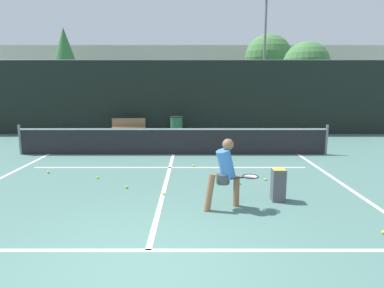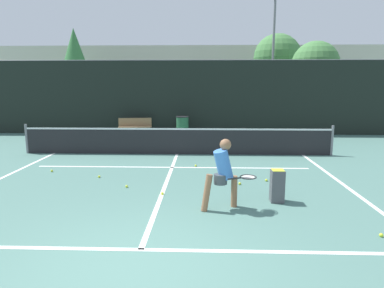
{
  "view_description": "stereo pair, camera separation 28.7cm",
  "coord_description": "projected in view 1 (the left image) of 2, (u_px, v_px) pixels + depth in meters",
  "views": [
    {
      "loc": [
        0.67,
        -4.38,
        2.54
      ],
      "look_at": [
        0.65,
        4.51,
        0.95
      ],
      "focal_mm": 32.0,
      "sensor_mm": 36.0,
      "label": 1
    },
    {
      "loc": [
        0.96,
        -4.37,
        2.54
      ],
      "look_at": [
        0.65,
        4.51,
        0.95
      ],
      "focal_mm": 32.0,
      "sensor_mm": 36.0,
      "label": 2
    }
  ],
  "objects": [
    {
      "name": "tennis_ball_scattered_2",
      "position": [
        49.0,
        172.0,
        9.76
      ],
      "size": [
        0.07,
        0.07,
        0.07
      ],
      "primitive_type": "sphere",
      "color": "#D1E033",
      "rests_on": "ground"
    },
    {
      "name": "tennis_ball_scattered_7",
      "position": [
        164.0,
        194.0,
        7.85
      ],
      "size": [
        0.07,
        0.07,
        0.07
      ],
      "primitive_type": "sphere",
      "color": "#D1E033",
      "rests_on": "ground"
    },
    {
      "name": "tree_west",
      "position": [
        66.0,
        54.0,
        25.68
      ],
      "size": [
        2.48,
        2.48,
        6.62
      ],
      "color": "brown",
      "rests_on": "ground"
    },
    {
      "name": "court_baseline_near",
      "position": [
        149.0,
        250.0,
        5.25
      ],
      "size": [
        11.0,
        0.1,
        0.01
      ],
      "primitive_type": "cube",
      "color": "white",
      "rests_on": "ground"
    },
    {
      "name": "player_practicing",
      "position": [
        227.0,
        171.0,
        6.9
      ],
      "size": [
        1.19,
        0.46,
        1.45
      ],
      "rotation": [
        0.0,
        0.0,
        0.42
      ],
      "color": "#8C6042",
      "rests_on": "ground"
    },
    {
      "name": "courtside_bench",
      "position": [
        130.0,
        126.0,
        16.5
      ],
      "size": [
        1.63,
        0.59,
        0.86
      ],
      "rotation": [
        0.0,
        0.0,
        0.14
      ],
      "color": "olive",
      "rests_on": "ground"
    },
    {
      "name": "building_far",
      "position": [
        185.0,
        79.0,
        30.72
      ],
      "size": [
        36.0,
        2.4,
        5.71
      ],
      "primitive_type": "cube",
      "color": "beige",
      "rests_on": "ground"
    },
    {
      "name": "court_center_mark",
      "position": [
        167.0,
        183.0,
        8.8
      ],
      "size": [
        0.1,
        7.2,
        0.01
      ],
      "primitive_type": "cube",
      "color": "white",
      "rests_on": "ground"
    },
    {
      "name": "tennis_ball_scattered_5",
      "position": [
        194.0,
        166.0,
        10.52
      ],
      "size": [
        0.07,
        0.07,
        0.07
      ],
      "primitive_type": "sphere",
      "color": "#D1E033",
      "rests_on": "ground"
    },
    {
      "name": "tennis_ball_scattered_4",
      "position": [
        384.0,
        232.0,
        5.82
      ],
      "size": [
        0.07,
        0.07,
        0.07
      ],
      "primitive_type": "sphere",
      "color": "#D1E033",
      "rests_on": "ground"
    },
    {
      "name": "ball_hopper",
      "position": [
        279.0,
        184.0,
        7.43
      ],
      "size": [
        0.28,
        0.28,
        0.71
      ],
      "color": "#4C4C51",
      "rests_on": "ground"
    },
    {
      "name": "tennis_ball_scattered_1",
      "position": [
        266.0,
        179.0,
        9.01
      ],
      "size": [
        0.07,
        0.07,
        0.07
      ],
      "primitive_type": "sphere",
      "color": "#D1E033",
      "rests_on": "ground"
    },
    {
      "name": "tree_east",
      "position": [
        307.0,
        65.0,
        21.36
      ],
      "size": [
        2.89,
        2.89,
        5.09
      ],
      "color": "brown",
      "rests_on": "ground"
    },
    {
      "name": "parked_car",
      "position": [
        256.0,
        115.0,
        21.16
      ],
      "size": [
        1.71,
        3.95,
        1.43
      ],
      "color": "maroon",
      "rests_on": "ground"
    },
    {
      "name": "court_sideline_right",
      "position": [
        342.0,
        183.0,
        8.79
      ],
      "size": [
        0.1,
        8.2,
        0.01
      ],
      "primitive_type": "cube",
      "color": "white",
      "rests_on": "ground"
    },
    {
      "name": "tennis_ball_scattered_6",
      "position": [
        240.0,
        183.0,
        8.68
      ],
      "size": [
        0.07,
        0.07,
        0.07
      ],
      "primitive_type": "sphere",
      "color": "#D1E033",
      "rests_on": "ground"
    },
    {
      "name": "net",
      "position": [
        174.0,
        140.0,
        12.26
      ],
      "size": [
        11.09,
        0.09,
        1.07
      ],
      "color": "slate",
      "rests_on": "ground"
    },
    {
      "name": "fence_back",
      "position": [
        179.0,
        98.0,
        16.94
      ],
      "size": [
        24.0,
        0.06,
        3.66
      ],
      "color": "black",
      "rests_on": "ground"
    },
    {
      "name": "tennis_ball_scattered_0",
      "position": [
        127.0,
        187.0,
        8.36
      ],
      "size": [
        0.07,
        0.07,
        0.07
      ],
      "primitive_type": "sphere",
      "color": "#D1E033",
      "rests_on": "ground"
    },
    {
      "name": "ground_plane",
      "position": [
        144.0,
        268.0,
        4.76
      ],
      "size": [
        100.0,
        100.0,
        0.0
      ],
      "primitive_type": "plane",
      "color": "#4C756B"
    },
    {
      "name": "floodlight_mast",
      "position": [
        266.0,
        38.0,
        22.79
      ],
      "size": [
        1.1,
        0.24,
        8.71
      ],
      "color": "slate",
      "rests_on": "ground"
    },
    {
      "name": "tree_mid",
      "position": [
        269.0,
        58.0,
        25.1
      ],
      "size": [
        3.45,
        3.45,
        6.07
      ],
      "color": "brown",
      "rests_on": "ground"
    },
    {
      "name": "trash_bin",
      "position": [
        177.0,
        126.0,
        16.4
      ],
      "size": [
        0.61,
        0.61,
        0.97
      ],
      "color": "#28603D",
      "rests_on": "ground"
    },
    {
      "name": "tennis_ball_scattered_3",
      "position": [
        98.0,
        177.0,
        9.2
      ],
      "size": [
        0.07,
        0.07,
        0.07
      ],
      "primitive_type": "sphere",
      "color": "#D1E033",
      "rests_on": "ground"
    },
    {
      "name": "court_service_line",
      "position": [
        171.0,
        167.0,
        10.41
      ],
      "size": [
        8.25,
        0.1,
        0.01
      ],
      "primitive_type": "cube",
      "color": "white",
      "rests_on": "ground"
    }
  ]
}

